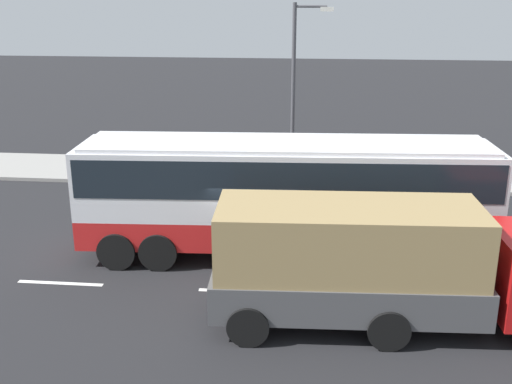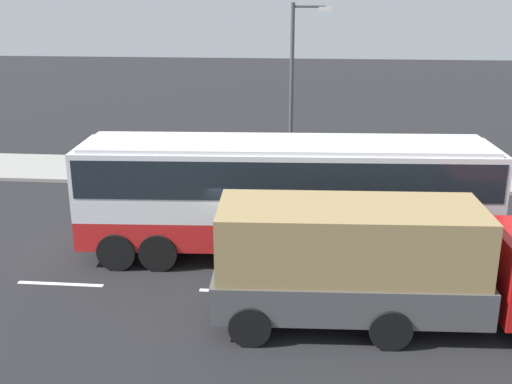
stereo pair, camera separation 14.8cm
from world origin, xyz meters
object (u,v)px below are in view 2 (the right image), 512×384
Objects in this scene: pedestrian_at_crossing at (137,153)px; street_lamp at (295,83)px; cargo_truck at (385,261)px; pedestrian_near_curb at (168,154)px; coach_bus at (285,186)px.

street_lamp is at bearing 137.05° from pedestrian_at_crossing.
pedestrian_at_crossing is (-9.09, 11.06, -0.42)m from cargo_truck.
cargo_truck reaches higher than pedestrian_near_curb.
street_lamp reaches higher than coach_bus.
coach_bus is 6.85× the size of pedestrian_at_crossing.
street_lamp reaches higher than pedestrian_near_curb.
cargo_truck is 4.98× the size of pedestrian_near_curb.
street_lamp is at bearing 100.03° from cargo_truck.
pedestrian_near_curb is (-7.77, 11.15, -0.46)m from cargo_truck.
cargo_truck is at bearing -77.26° from street_lamp.
street_lamp is (0.03, 7.20, 2.01)m from coach_bus.
street_lamp reaches higher than pedestrian_at_crossing.
pedestrian_at_crossing is at bearing 129.10° from coach_bus.
coach_bus is 7.08× the size of pedestrian_near_curb.
pedestrian_near_curb is (-5.25, 7.34, -1.04)m from coach_bus.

